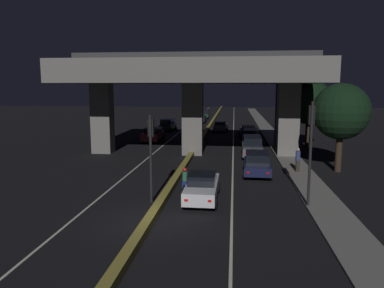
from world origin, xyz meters
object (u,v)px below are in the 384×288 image
object	(u,v)px
car_dark_blue_second	(257,163)
car_grey_sixth	(221,126)
car_dark_red_lead_oncoming	(153,134)
car_dark_green_second_oncoming	(168,124)
motorcycle_blue_filtering_near	(185,181)
street_lamp	(273,99)
pedestrian_on_sidewalk	(298,160)
car_black_fourth	(250,137)
traffic_light_left_of_median	(151,143)
car_dark_blue_third_oncoming	(200,118)
traffic_light_right_of_median	(311,136)
car_white_lead	(202,187)
car_grey_third	(252,146)
car_dark_blue_fifth	(248,131)
car_dark_green_fourth_oncoming	(204,114)

from	to	relation	value
car_dark_blue_second	car_grey_sixth	xyz separation A→B (m)	(-3.50, 25.79, -0.10)
car_dark_red_lead_oncoming	car_dark_green_second_oncoming	bearing A→B (deg)	-179.57
car_grey_sixth	motorcycle_blue_filtering_near	distance (m)	30.63
street_lamp	car_dark_green_second_oncoming	size ratio (longest dim) A/B	2.02
car_dark_green_second_oncoming	pedestrian_on_sidewalk	distance (m)	28.74
car_black_fourth	motorcycle_blue_filtering_near	distance (m)	18.80
motorcycle_blue_filtering_near	car_grey_sixth	bearing A→B (deg)	-4.11
car_dark_green_second_oncoming	motorcycle_blue_filtering_near	distance (m)	31.39
traffic_light_left_of_median	motorcycle_blue_filtering_near	world-z (taller)	traffic_light_left_of_median
street_lamp	car_dark_blue_third_oncoming	xyz separation A→B (m)	(-9.76, 25.88, -4.14)
motorcycle_blue_filtering_near	car_black_fourth	bearing A→B (deg)	-16.44
car_grey_sixth	car_dark_red_lead_oncoming	size ratio (longest dim) A/B	0.93
car_dark_red_lead_oncoming	pedestrian_on_sidewalk	distance (m)	19.97
car_dark_blue_second	motorcycle_blue_filtering_near	distance (m)	6.62
motorcycle_blue_filtering_near	pedestrian_on_sidewalk	distance (m)	9.35
traffic_light_left_of_median	car_grey_sixth	world-z (taller)	traffic_light_left_of_median
car_dark_blue_third_oncoming	traffic_light_right_of_median	bearing A→B (deg)	12.44
traffic_light_right_of_median	car_white_lead	size ratio (longest dim) A/B	1.15
car_black_fourth	car_dark_red_lead_oncoming	size ratio (longest dim) A/B	0.96
traffic_light_right_of_median	car_grey_sixth	bearing A→B (deg)	99.85
car_dark_green_second_oncoming	car_grey_third	bearing A→B (deg)	33.06
car_dark_blue_second	pedestrian_on_sidewalk	bearing A→B (deg)	-73.68
traffic_light_left_of_median	car_black_fourth	world-z (taller)	traffic_light_left_of_median
street_lamp	car_grey_third	xyz separation A→B (m)	(-2.22, -5.41, -3.98)
car_grey_third	car_black_fourth	world-z (taller)	car_grey_third
car_grey_third	car_dark_blue_third_oncoming	bearing A→B (deg)	14.19
street_lamp	car_grey_third	bearing A→B (deg)	-112.34
car_dark_blue_fifth	pedestrian_on_sidewalk	bearing A→B (deg)	-172.96
car_dark_blue_third_oncoming	motorcycle_blue_filtering_near	distance (m)	43.19
car_dark_blue_third_oncoming	car_dark_green_fourth_oncoming	size ratio (longest dim) A/B	0.96
car_dark_red_lead_oncoming	car_dark_blue_third_oncoming	distance (m)	23.28
street_lamp	car_dark_green_fourth_oncoming	xyz separation A→B (m)	(-9.82, 35.26, -4.07)
traffic_light_left_of_median	pedestrian_on_sidewalk	bearing A→B (deg)	40.98
traffic_light_right_of_median	car_dark_red_lead_oncoming	distance (m)	25.97
car_grey_sixth	motorcycle_blue_filtering_near	size ratio (longest dim) A/B	2.27
car_grey_third	car_white_lead	bearing A→B (deg)	166.72
car_dark_green_fourth_oncoming	car_white_lead	bearing A→B (deg)	2.26
car_dark_blue_third_oncoming	motorcycle_blue_filtering_near	size ratio (longest dim) A/B	2.29
car_dark_blue_fifth	motorcycle_blue_filtering_near	size ratio (longest dim) A/B	2.54
car_dark_blue_third_oncoming	pedestrian_on_sidewalk	bearing A→B (deg)	15.93
car_dark_green_second_oncoming	car_dark_blue_third_oncoming	size ratio (longest dim) A/B	0.98
traffic_light_right_of_median	car_grey_third	size ratio (longest dim) A/B	1.19
car_dark_green_fourth_oncoming	car_dark_blue_third_oncoming	bearing A→B (deg)	-1.87
traffic_light_right_of_median	car_grey_third	world-z (taller)	traffic_light_right_of_median
street_lamp	car_grey_sixth	bearing A→B (deg)	113.07
traffic_light_right_of_median	car_dark_blue_third_oncoming	xyz separation A→B (m)	(-9.75, 45.32, -2.91)
traffic_light_left_of_median	car_grey_third	xyz separation A→B (m)	(6.03, 14.02, -2.25)
pedestrian_on_sidewalk	car_white_lead	bearing A→B (deg)	-131.03
street_lamp	car_dark_green_second_oncoming	distance (m)	19.33
pedestrian_on_sidewalk	car_dark_red_lead_oncoming	bearing A→B (deg)	133.66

